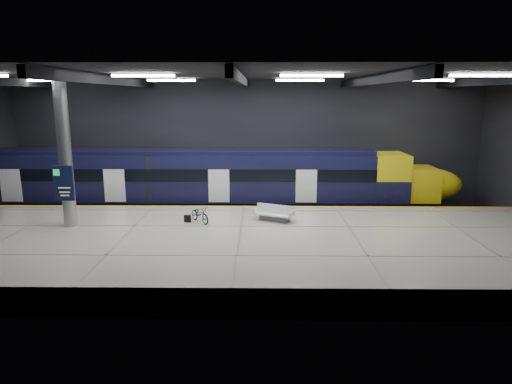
{
  "coord_description": "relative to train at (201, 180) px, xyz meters",
  "views": [
    {
      "loc": [
        0.95,
        -21.47,
        7.06
      ],
      "look_at": [
        0.65,
        1.5,
        2.2
      ],
      "focal_mm": 32.0,
      "sensor_mm": 36.0,
      "label": 1
    }
  ],
  "objects": [
    {
      "name": "ground",
      "position": [
        2.72,
        -5.5,
        -2.06
      ],
      "size": [
        30.0,
        30.0,
        0.0
      ],
      "primitive_type": "plane",
      "color": "black",
      "rests_on": "ground"
    },
    {
      "name": "rails",
      "position": [
        2.72,
        0.0,
        -1.98
      ],
      "size": [
        30.0,
        1.52,
        0.16
      ],
      "color": "gray",
      "rests_on": "ground"
    },
    {
      "name": "bicycle",
      "position": [
        0.7,
        -5.85,
        -0.56
      ],
      "size": [
        1.34,
        1.52,
        0.8
      ],
      "primitive_type": "imported",
      "rotation": [
        0.0,
        0.0,
        0.66
      ],
      "color": "#99999E",
      "rests_on": "platform"
    },
    {
      "name": "safety_strip",
      "position": [
        2.72,
        -2.75,
        -0.95
      ],
      "size": [
        30.0,
        0.4,
        0.01
      ],
      "primitive_type": "cube",
      "color": "gold",
      "rests_on": "platform"
    },
    {
      "name": "room_shell",
      "position": [
        2.72,
        -5.49,
        3.66
      ],
      "size": [
        30.1,
        16.1,
        8.05
      ],
      "color": "black",
      "rests_on": "ground"
    },
    {
      "name": "platform",
      "position": [
        2.72,
        -8.0,
        -1.51
      ],
      "size": [
        30.0,
        11.0,
        1.1
      ],
      "primitive_type": "cube",
      "color": "beige",
      "rests_on": "ground"
    },
    {
      "name": "info_column",
      "position": [
        -5.28,
        -6.52,
        2.4
      ],
      "size": [
        0.9,
        0.78,
        6.9
      ],
      "color": "#9EA0A5",
      "rests_on": "platform"
    },
    {
      "name": "train",
      "position": [
        0.0,
        0.0,
        0.0
      ],
      "size": [
        29.4,
        2.84,
        3.79
      ],
      "color": "black",
      "rests_on": "ground"
    },
    {
      "name": "bench",
      "position": [
        4.28,
        -5.57,
        -0.67
      ],
      "size": [
        2.0,
        1.46,
        0.82
      ],
      "rotation": [
        0.0,
        0.0,
        -0.43
      ],
      "color": "#595B60",
      "rests_on": "platform"
    },
    {
      "name": "pannier_bag",
      "position": [
        0.1,
        -5.85,
        -0.78
      ],
      "size": [
        0.33,
        0.23,
        0.35
      ],
      "primitive_type": "cube",
      "rotation": [
        0.0,
        0.0,
        -0.17
      ],
      "color": "black",
      "rests_on": "platform"
    }
  ]
}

